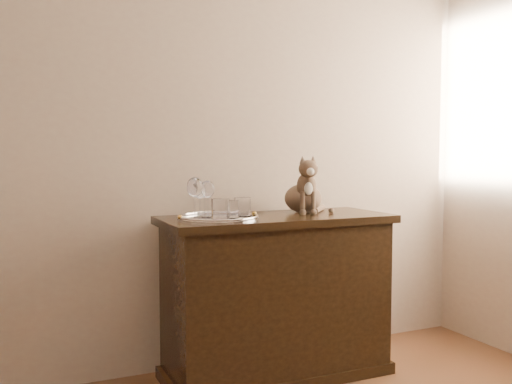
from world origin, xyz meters
TOP-DOWN VIEW (x-y plane):
  - wall_back at (0.00, 2.25)m, footprint 4.00×0.10m
  - sideboard at (0.60, 1.94)m, footprint 1.20×0.50m
  - tray at (0.27, 1.93)m, footprint 0.40×0.40m
  - wine_glass_a at (0.20, 1.98)m, footprint 0.07×0.07m
  - wine_glass_b at (0.24, 2.02)m, footprint 0.07×0.07m
  - wine_glass_c at (0.15, 1.91)m, footprint 0.08×0.08m
  - wine_glass_d at (0.23, 1.95)m, footprint 0.07×0.07m
  - tumbler_a at (0.32, 1.86)m, footprint 0.08×0.08m
  - tumbler_b at (0.25, 1.84)m, footprint 0.09×0.09m
  - tumbler_c at (0.40, 1.91)m, footprint 0.08×0.08m
  - cat at (0.80, 2.02)m, footprint 0.38×0.36m

SIDE VIEW (x-z plane):
  - sideboard at x=0.60m, z-range 0.00..0.85m
  - tray at x=0.27m, z-range 0.85..0.86m
  - tumbler_a at x=0.32m, z-range 0.86..0.94m
  - tumbler_c at x=0.40m, z-range 0.86..0.95m
  - tumbler_b at x=0.25m, z-range 0.86..0.96m
  - wine_glass_b at x=0.24m, z-range 0.86..1.03m
  - wine_glass_a at x=0.20m, z-range 0.86..1.03m
  - wine_glass_d at x=0.23m, z-range 0.86..1.04m
  - wine_glass_c at x=0.15m, z-range 0.86..1.06m
  - cat at x=0.80m, z-range 0.85..1.16m
  - wall_back at x=0.00m, z-range 0.00..2.70m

